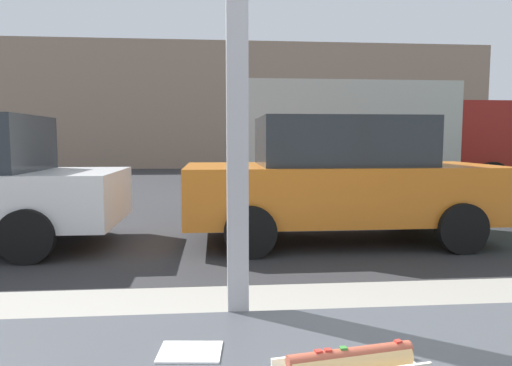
% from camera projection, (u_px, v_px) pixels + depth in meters
% --- Properties ---
extents(ground_plane, '(60.00, 60.00, 0.00)m').
position_uv_depth(ground_plane, '(218.00, 212.00, 9.10)').
color(ground_plane, '#2D2D30').
extents(building_facade_far, '(28.00, 1.20, 6.23)m').
position_uv_depth(building_facade_far, '(216.00, 106.00, 23.14)').
color(building_facade_far, gray).
rests_on(building_facade_far, ground).
extents(hotdog_tray_near, '(0.27, 0.13, 0.05)m').
position_uv_depth(hotdog_tray_near, '(351.00, 363.00, 0.80)').
color(hotdog_tray_near, silver).
rests_on(hotdog_tray_near, window_counter).
extents(napkin_wrapper, '(0.13, 0.10, 0.00)m').
position_uv_depth(napkin_wrapper, '(190.00, 352.00, 0.89)').
color(napkin_wrapper, white).
rests_on(napkin_wrapper, window_counter).
extents(parked_car_orange, '(4.29, 1.94, 1.74)m').
position_uv_depth(parked_car_orange, '(339.00, 179.00, 6.47)').
color(parked_car_orange, orange).
rests_on(parked_car_orange, ground).
extents(box_truck, '(7.07, 2.44, 2.79)m').
position_uv_depth(box_truck, '(367.00, 135.00, 11.70)').
color(box_truck, beige).
rests_on(box_truck, ground).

